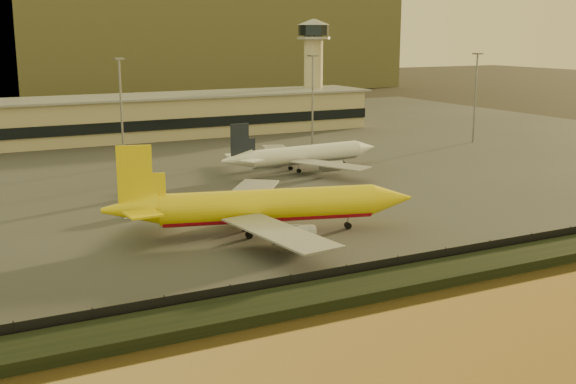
% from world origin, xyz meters
% --- Properties ---
extents(ground, '(900.00, 900.00, 0.00)m').
position_xyz_m(ground, '(0.00, 0.00, 0.00)').
color(ground, black).
rests_on(ground, ground).
extents(embankment, '(320.00, 7.00, 1.40)m').
position_xyz_m(embankment, '(0.00, -17.00, 0.70)').
color(embankment, black).
rests_on(embankment, ground).
extents(tarmac, '(320.00, 220.00, 0.20)m').
position_xyz_m(tarmac, '(0.00, 95.00, 0.10)').
color(tarmac, '#2D2D2D').
rests_on(tarmac, ground).
extents(perimeter_fence, '(300.00, 0.05, 2.20)m').
position_xyz_m(perimeter_fence, '(0.00, -13.00, 1.30)').
color(perimeter_fence, black).
rests_on(perimeter_fence, tarmac).
extents(terminal_building, '(202.00, 25.00, 12.60)m').
position_xyz_m(terminal_building, '(-14.52, 125.55, 6.25)').
color(terminal_building, tan).
rests_on(terminal_building, tarmac).
extents(control_tower, '(11.20, 11.20, 35.50)m').
position_xyz_m(control_tower, '(70.00, 131.00, 21.66)').
color(control_tower, tan).
rests_on(control_tower, tarmac).
extents(apron_light_masts, '(152.20, 12.20, 25.40)m').
position_xyz_m(apron_light_masts, '(15.00, 75.00, 15.70)').
color(apron_light_masts, slate).
rests_on(apron_light_masts, tarmac).
extents(dhl_cargo_jet, '(48.91, 46.87, 14.80)m').
position_xyz_m(dhl_cargo_jet, '(-5.66, 12.29, 4.62)').
color(dhl_cargo_jet, yellow).
rests_on(dhl_cargo_jet, tarmac).
extents(white_narrowbody_jet, '(41.56, 40.44, 11.93)m').
position_xyz_m(white_narrowbody_jet, '(25.41, 56.36, 3.76)').
color(white_narrowbody_jet, white).
rests_on(white_narrowbody_jet, tarmac).
extents(gse_vehicle_yellow, '(3.81, 2.87, 1.56)m').
position_xyz_m(gse_vehicle_yellow, '(16.01, 28.11, 0.98)').
color(gse_vehicle_yellow, yellow).
rests_on(gse_vehicle_yellow, tarmac).
extents(gse_vehicle_white, '(4.34, 2.86, 1.80)m').
position_xyz_m(gse_vehicle_white, '(-20.67, 31.91, 1.10)').
color(gse_vehicle_white, white).
rests_on(gse_vehicle_white, tarmac).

